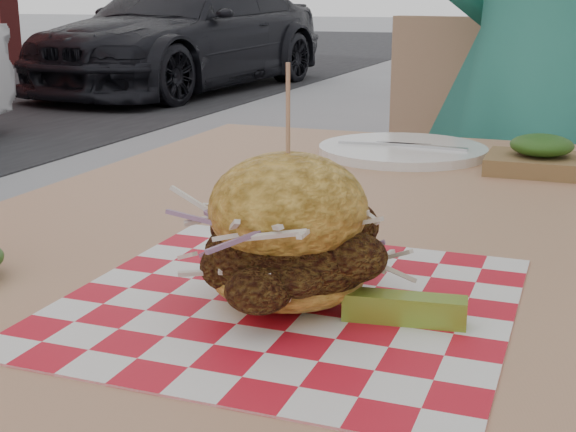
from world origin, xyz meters
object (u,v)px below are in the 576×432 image
object	(u,v)px
diner	(539,73)
car_dark	(186,33)
patio_chair	(469,188)
patio_table	(324,280)
sandwich	(288,238)

from	to	relation	value
diner	car_dark	xyz separation A→B (m)	(-4.10, 6.24, -0.23)
patio_chair	patio_table	bearing A→B (deg)	-76.92
sandwich	patio_chair	bearing A→B (deg)	91.34
patio_table	patio_chair	distance (m)	1.06
sandwich	car_dark	bearing A→B (deg)	118.21
diner	sandwich	world-z (taller)	diner
patio_table	sandwich	world-z (taller)	sandwich
diner	car_dark	bearing A→B (deg)	-64.41
car_dark	patio_table	size ratio (longest dim) A/B	3.49
diner	car_dark	size ratio (longest dim) A/B	0.40
patio_chair	car_dark	bearing A→B (deg)	137.35
car_dark	patio_table	distance (m)	8.17
car_dark	patio_table	bearing A→B (deg)	-54.85
car_dark	sandwich	world-z (taller)	car_dark
diner	sandwich	bearing A→B (deg)	76.73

